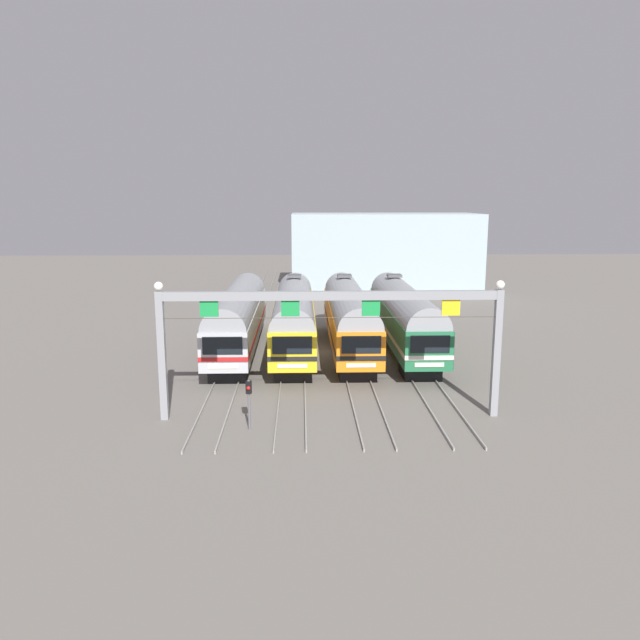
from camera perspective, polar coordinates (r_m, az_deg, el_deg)
ground_plane at (r=44.51m, az=0.14°, el=-3.01°), size 160.00×160.00×0.00m
track_bed at (r=61.12m, az=-0.39°, el=0.95°), size 13.40×70.00×0.15m
commuter_train_stainless at (r=44.14m, az=-7.60°, el=0.34°), size 2.88×18.06×4.77m
commuter_train_yellow at (r=43.91m, az=-2.44°, el=0.38°), size 2.88×18.06×5.05m
commuter_train_orange at (r=44.04m, az=2.72°, el=0.41°), size 2.88×18.06×5.05m
commuter_train_green at (r=44.53m, az=7.82°, el=0.43°), size 2.88×18.06×5.05m
catenary_gantry at (r=30.23m, az=1.00°, el=0.12°), size 17.14×0.44×6.97m
yard_signal_mast at (r=29.58m, az=-6.62°, el=-6.93°), size 0.28×0.35×2.47m
maintenance_building at (r=76.74m, az=5.96°, el=6.38°), size 22.67×10.00×9.20m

